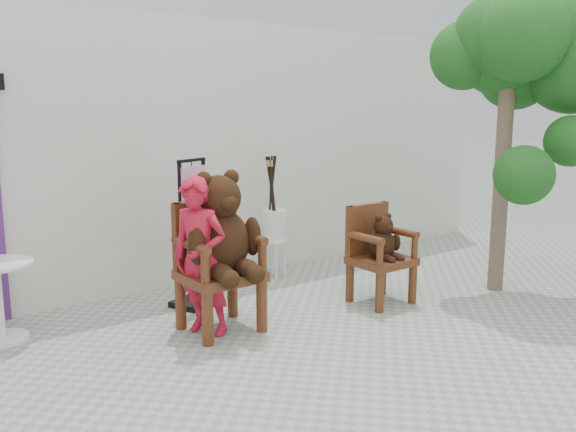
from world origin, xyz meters
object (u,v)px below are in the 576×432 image
object	(u,v)px
chair_small	(379,247)
tree	(526,57)
chair_big	(219,242)
display_stand	(194,250)
stool_bucket	(274,224)
person	(202,258)

from	to	relation	value
chair_small	tree	bearing A→B (deg)	-21.37
chair_big	tree	world-z (taller)	tree
chair_big	display_stand	bearing A→B (deg)	78.64
display_stand	stool_bucket	xyz separation A→B (m)	(1.28, 0.38, 0.06)
chair_big	tree	bearing A→B (deg)	-14.89
display_stand	stool_bucket	distance (m)	1.34
display_stand	stool_bucket	size ratio (longest dim) A/B	1.04
display_stand	tree	bearing A→B (deg)	-49.18
person	tree	distance (m)	4.00
tree	display_stand	bearing A→B (deg)	152.20
chair_small	display_stand	bearing A→B (deg)	146.75
chair_small	person	distance (m)	1.98
person	display_stand	bearing A→B (deg)	125.63
display_stand	chair_small	bearing A→B (deg)	-54.62
chair_small	person	bearing A→B (deg)	173.92
tree	chair_small	bearing A→B (deg)	158.63
display_stand	tree	distance (m)	4.02
person	display_stand	xyz separation A→B (m)	(0.37, 0.84, -0.14)
chair_small	stool_bucket	size ratio (longest dim) A/B	0.70
person	chair_big	bearing A→B (deg)	76.78
person	tree	size ratio (longest dim) A/B	0.45
person	stool_bucket	size ratio (longest dim) A/B	0.99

